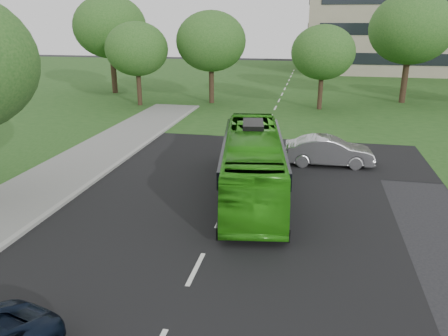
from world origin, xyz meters
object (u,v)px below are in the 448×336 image
at_px(tree_park_b, 211,41).
at_px(tree_park_c, 323,52).
at_px(tree_park_f, 110,27).
at_px(tree_park_d, 411,29).
at_px(bus, 253,163).
at_px(sedan, 329,151).
at_px(tree_park_a, 137,49).

relative_size(tree_park_b, tree_park_c, 1.16).
relative_size(tree_park_b, tree_park_f, 0.84).
xyz_separation_m(tree_park_b, tree_park_d, (18.24, 3.92, 1.12)).
bearing_deg(tree_park_b, tree_park_c, -6.14).
height_order(tree_park_c, bus, tree_park_c).
height_order(tree_park_c, sedan, tree_park_c).
relative_size(tree_park_f, bus, 0.97).
xyz_separation_m(tree_park_d, tree_park_f, (-30.17, -0.05, 0.06)).
bearing_deg(tree_park_c, tree_park_a, -175.16).
relative_size(tree_park_b, tree_park_d, 0.84).
height_order(tree_park_a, tree_park_f, tree_park_f).
relative_size(tree_park_f, sedan, 2.12).
height_order(tree_park_a, tree_park_b, tree_park_b).
bearing_deg(bus, tree_park_c, 73.22).
bearing_deg(tree_park_b, sedan, -58.20).
relative_size(tree_park_d, tree_park_f, 1.00).
bearing_deg(tree_park_d, sedan, -109.32).
bearing_deg(bus, tree_park_f, 117.43).
distance_m(tree_park_c, sedan, 16.81).
xyz_separation_m(tree_park_a, tree_park_c, (16.71, 1.41, -0.17)).
relative_size(tree_park_d, bus, 0.96).
distance_m(tree_park_b, tree_park_f, 12.60).
xyz_separation_m(tree_park_d, sedan, (-7.47, -21.30, -6.12)).
bearing_deg(tree_park_d, tree_park_c, -147.65).
xyz_separation_m(tree_park_a, tree_park_b, (6.41, 2.52, 0.62)).
distance_m(tree_park_a, tree_park_c, 16.77).
xyz_separation_m(tree_park_c, sedan, (0.47, -16.27, -4.21)).
bearing_deg(tree_park_a, bus, -55.70).
height_order(tree_park_d, tree_park_f, tree_park_f).
bearing_deg(tree_park_c, tree_park_f, 167.37).
bearing_deg(tree_park_a, sedan, -40.85).
height_order(tree_park_b, tree_park_c, tree_park_b).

